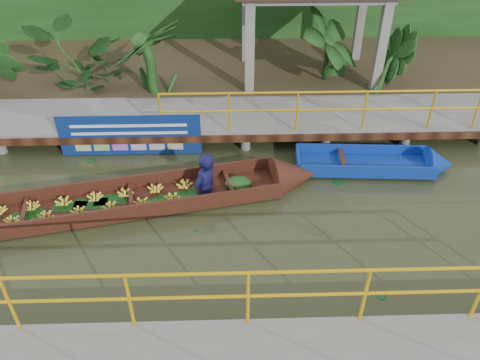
{
  "coord_description": "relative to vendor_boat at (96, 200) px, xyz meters",
  "views": [
    {
      "loc": [
        0.56,
        -7.28,
        6.14
      ],
      "look_at": [
        0.8,
        0.5,
        0.6
      ],
      "focal_mm": 35.0,
      "sensor_mm": 36.0,
      "label": 1
    }
  ],
  "objects": [
    {
      "name": "ground",
      "position": [
        2.15,
        -0.35,
        -0.26
      ],
      "size": [
        80.0,
        80.0,
        0.0
      ],
      "primitive_type": "plane",
      "color": "#2C3319",
      "rests_on": "ground"
    },
    {
      "name": "land_strip",
      "position": [
        2.15,
        7.15,
        -0.04
      ],
      "size": [
        30.0,
        8.0,
        0.45
      ],
      "primitive_type": "cube",
      "color": "#372E1B",
      "rests_on": "ground"
    },
    {
      "name": "far_dock",
      "position": [
        2.17,
        3.07,
        0.21
      ],
      "size": [
        16.0,
        2.06,
        1.66
      ],
      "color": "slate",
      "rests_on": "ground"
    },
    {
      "name": "vendor_boat",
      "position": [
        0.0,
        0.0,
        0.0
      ],
      "size": [
        10.35,
        3.14,
        2.32
      ],
      "rotation": [
        0.0,
        0.0,
        0.21
      ],
      "color": "#35140E",
      "rests_on": "ground"
    },
    {
      "name": "moored_blue_boat",
      "position": [
        6.73,
        1.29,
        -0.11
      ],
      "size": [
        3.67,
        1.18,
        0.86
      ],
      "rotation": [
        0.0,
        0.0,
        -0.07
      ],
      "color": "navy",
      "rests_on": "ground"
    },
    {
      "name": "blue_banner",
      "position": [
        0.38,
        2.12,
        0.29
      ],
      "size": [
        3.38,
        0.04,
        1.06
      ],
      "color": "navy",
      "rests_on": "ground"
    },
    {
      "name": "tropical_plants",
      "position": [
        0.4,
        4.95,
        1.16
      ],
      "size": [
        14.56,
        1.56,
        1.95
      ],
      "color": "#163B12",
      "rests_on": "ground"
    }
  ]
}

